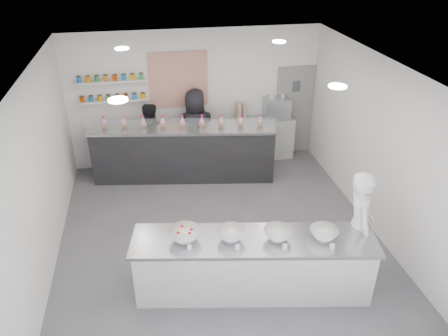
# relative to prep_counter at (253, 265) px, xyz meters

# --- Properties ---
(floor) EXTENTS (6.00, 6.00, 0.00)m
(floor) POSITION_rel_prep_counter_xyz_m (-0.25, 1.39, -0.47)
(floor) COLOR #515156
(floor) RESTS_ON ground
(ceiling) EXTENTS (6.00, 6.00, 0.00)m
(ceiling) POSITION_rel_prep_counter_xyz_m (-0.25, 1.39, 2.53)
(ceiling) COLOR white
(ceiling) RESTS_ON floor
(back_wall) EXTENTS (5.50, 0.00, 5.50)m
(back_wall) POSITION_rel_prep_counter_xyz_m (-0.25, 4.39, 1.03)
(back_wall) COLOR white
(back_wall) RESTS_ON floor
(left_wall) EXTENTS (0.00, 6.00, 6.00)m
(left_wall) POSITION_rel_prep_counter_xyz_m (-3.00, 1.39, 1.03)
(left_wall) COLOR white
(left_wall) RESTS_ON floor
(right_wall) EXTENTS (0.00, 6.00, 6.00)m
(right_wall) POSITION_rel_prep_counter_xyz_m (2.50, 1.39, 1.03)
(right_wall) COLOR white
(right_wall) RESTS_ON floor
(back_door) EXTENTS (0.88, 0.04, 2.10)m
(back_door) POSITION_rel_prep_counter_xyz_m (2.05, 4.36, 0.58)
(back_door) COLOR gray
(back_door) RESTS_ON floor
(pattern_panel) EXTENTS (1.25, 0.03, 1.20)m
(pattern_panel) POSITION_rel_prep_counter_xyz_m (-0.60, 4.36, 1.48)
(pattern_panel) COLOR #A92E0D
(pattern_panel) RESTS_ON back_wall
(jar_shelf_lower) EXTENTS (1.45, 0.22, 0.04)m
(jar_shelf_lower) POSITION_rel_prep_counter_xyz_m (-2.00, 4.29, 1.13)
(jar_shelf_lower) COLOR silver
(jar_shelf_lower) RESTS_ON back_wall
(jar_shelf_upper) EXTENTS (1.45, 0.22, 0.04)m
(jar_shelf_upper) POSITION_rel_prep_counter_xyz_m (-2.00, 4.29, 1.55)
(jar_shelf_upper) COLOR silver
(jar_shelf_upper) RESTS_ON back_wall
(preserve_jars) EXTENTS (1.45, 0.10, 0.56)m
(preserve_jars) POSITION_rel_prep_counter_xyz_m (-2.00, 4.27, 1.41)
(preserve_jars) COLOR #D13A00
(preserve_jars) RESTS_ON jar_shelf_lower
(downlight_0) EXTENTS (0.24, 0.24, 0.02)m
(downlight_0) POSITION_rel_prep_counter_xyz_m (-1.65, 0.39, 2.51)
(downlight_0) COLOR white
(downlight_0) RESTS_ON ceiling
(downlight_1) EXTENTS (0.24, 0.24, 0.02)m
(downlight_1) POSITION_rel_prep_counter_xyz_m (1.15, 0.39, 2.51)
(downlight_1) COLOR white
(downlight_1) RESTS_ON ceiling
(downlight_2) EXTENTS (0.24, 0.24, 0.02)m
(downlight_2) POSITION_rel_prep_counter_xyz_m (-1.65, 2.99, 2.51)
(downlight_2) COLOR white
(downlight_2) RESTS_ON ceiling
(downlight_3) EXTENTS (0.24, 0.24, 0.02)m
(downlight_3) POSITION_rel_prep_counter_xyz_m (1.15, 2.99, 2.51)
(downlight_3) COLOR white
(downlight_3) RESTS_ON ceiling
(prep_counter) EXTENTS (3.55, 1.37, 0.95)m
(prep_counter) POSITION_rel_prep_counter_xyz_m (0.00, 0.00, 0.00)
(prep_counter) COLOR #AAAAA6
(prep_counter) RESTS_ON floor
(back_bar) EXTENTS (3.90, 1.31, 1.19)m
(back_bar) POSITION_rel_prep_counter_xyz_m (-0.63, 3.58, 0.12)
(back_bar) COLOR black
(back_bar) RESTS_ON floor
(sneeze_guard) EXTENTS (3.74, 0.62, 0.32)m
(sneeze_guard) POSITION_rel_prep_counter_xyz_m (-0.69, 3.25, 0.88)
(sneeze_guard) COLOR white
(sneeze_guard) RESTS_ON back_bar
(espresso_ledge) EXTENTS (1.36, 0.43, 1.01)m
(espresso_ledge) POSITION_rel_prep_counter_xyz_m (1.30, 4.17, 0.03)
(espresso_ledge) COLOR #AAAAA6
(espresso_ledge) RESTS_ON floor
(espresso_machine) EXTENTS (0.57, 0.40, 0.44)m
(espresso_machine) POSITION_rel_prep_counter_xyz_m (1.56, 4.17, 0.76)
(espresso_machine) COLOR #93969E
(espresso_machine) RESTS_ON espresso_ledge
(cup_stacks) EXTENTS (0.28, 0.24, 0.38)m
(cup_stacks) POSITION_rel_prep_counter_xyz_m (0.75, 4.17, 0.73)
(cup_stacks) COLOR tan
(cup_stacks) RESTS_ON espresso_ledge
(prep_bowls) EXTENTS (2.41, 0.90, 0.16)m
(prep_bowls) POSITION_rel_prep_counter_xyz_m (0.00, 0.00, 0.55)
(prep_bowls) COLOR white
(prep_bowls) RESTS_ON prep_counter
(label_cards) EXTENTS (2.01, 0.04, 0.07)m
(label_cards) POSITION_rel_prep_counter_xyz_m (0.09, -0.51, 0.51)
(label_cards) COLOR white
(label_cards) RESTS_ON prep_counter
(cookie_bags) EXTENTS (3.32, 0.67, 0.26)m
(cookie_bags) POSITION_rel_prep_counter_xyz_m (-0.63, 3.58, 0.85)
(cookie_bags) COLOR #FF7ECD
(cookie_bags) RESTS_ON back_bar
(woman_prep) EXTENTS (0.57, 0.74, 1.82)m
(woman_prep) POSITION_rel_prep_counter_xyz_m (1.61, 0.06, 0.44)
(woman_prep) COLOR white
(woman_prep) RESTS_ON floor
(staff_left) EXTENTS (0.87, 0.72, 1.61)m
(staff_left) POSITION_rel_prep_counter_xyz_m (-1.32, 3.93, 0.33)
(staff_left) COLOR black
(staff_left) RESTS_ON floor
(staff_right) EXTENTS (0.93, 0.64, 1.84)m
(staff_right) POSITION_rel_prep_counter_xyz_m (-0.31, 3.99, 0.45)
(staff_right) COLOR black
(staff_right) RESTS_ON floor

